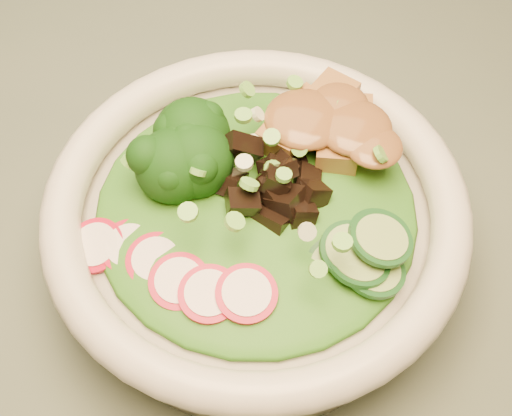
% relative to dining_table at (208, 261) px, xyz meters
% --- Properties ---
extents(dining_table, '(1.20, 0.80, 0.75)m').
position_rel_dining_table_xyz_m(dining_table, '(0.00, 0.00, 0.00)').
color(dining_table, black).
rests_on(dining_table, ground).
extents(salad_bowl, '(0.30, 0.30, 0.08)m').
position_rel_dining_table_xyz_m(salad_bowl, '(0.07, -0.04, 0.16)').
color(salad_bowl, silver).
rests_on(salad_bowl, dining_table).
extents(lettuce_bed, '(0.23, 0.23, 0.03)m').
position_rel_dining_table_xyz_m(lettuce_bed, '(0.07, -0.04, 0.18)').
color(lettuce_bed, '#185B13').
rests_on(lettuce_bed, salad_bowl).
extents(broccoli_florets, '(0.10, 0.09, 0.05)m').
position_rel_dining_table_xyz_m(broccoli_florets, '(-0.00, -0.02, 0.20)').
color(broccoli_florets, black).
rests_on(broccoli_florets, salad_bowl).
extents(radish_slices, '(0.13, 0.06, 0.02)m').
position_rel_dining_table_xyz_m(radish_slices, '(0.04, -0.11, 0.19)').
color(radish_slices, '#AE0D28').
rests_on(radish_slices, salad_bowl).
extents(cucumber_slices, '(0.09, 0.09, 0.04)m').
position_rel_dining_table_xyz_m(cucumber_slices, '(0.13, -0.06, 0.19)').
color(cucumber_slices, '#8EB565').
rests_on(cucumber_slices, salad_bowl).
extents(mushroom_heap, '(0.09, 0.09, 0.04)m').
position_rel_dining_table_xyz_m(mushroom_heap, '(0.07, -0.02, 0.20)').
color(mushroom_heap, black).
rests_on(mushroom_heap, salad_bowl).
extents(tofu_cubes, '(0.11, 0.08, 0.04)m').
position_rel_dining_table_xyz_m(tofu_cubes, '(0.09, 0.03, 0.19)').
color(tofu_cubes, '#9E6C34').
rests_on(tofu_cubes, salad_bowl).
extents(peanut_sauce, '(0.08, 0.06, 0.02)m').
position_rel_dining_table_xyz_m(peanut_sauce, '(0.09, 0.03, 0.21)').
color(peanut_sauce, brown).
rests_on(peanut_sauce, tofu_cubes).
extents(scallion_garnish, '(0.21, 0.21, 0.03)m').
position_rel_dining_table_xyz_m(scallion_garnish, '(0.07, -0.04, 0.21)').
color(scallion_garnish, '#6FC144').
rests_on(scallion_garnish, salad_bowl).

